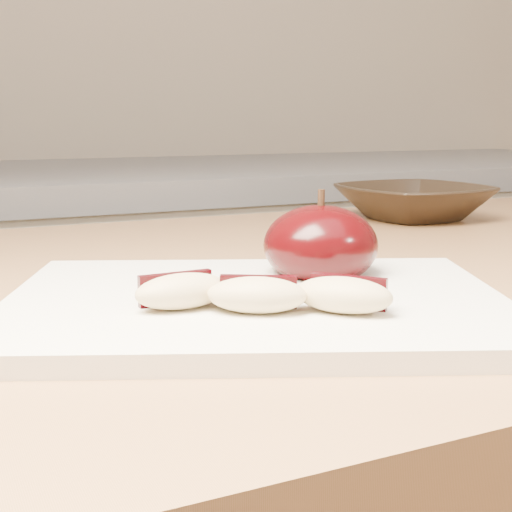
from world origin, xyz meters
name	(u,v)px	position (x,y,z in m)	size (l,w,h in m)	color
back_cabinet	(97,427)	(0.00, 1.20, 0.47)	(2.40, 0.62, 0.94)	silver
cutting_board	(256,304)	(-0.07, 0.38, 0.91)	(0.31, 0.23, 0.01)	white
apple_half	(320,245)	(0.00, 0.42, 0.93)	(0.09, 0.09, 0.07)	black
apple_wedge_a	(182,291)	(-0.12, 0.37, 0.92)	(0.06, 0.03, 0.02)	#D4BA87
apple_wedge_b	(257,295)	(-0.09, 0.34, 0.92)	(0.06, 0.05, 0.02)	#D4BA87
apple_wedge_c	(344,295)	(-0.04, 0.32, 0.92)	(0.06, 0.06, 0.02)	#D4BA87
bowl	(413,202)	(0.29, 0.69, 0.92)	(0.17, 0.17, 0.04)	black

